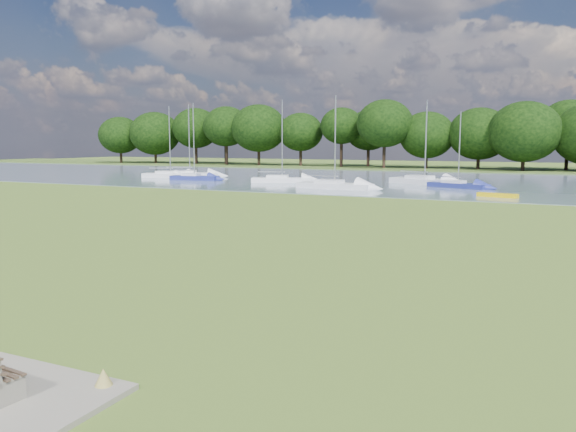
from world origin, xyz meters
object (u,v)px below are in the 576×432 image
at_px(sailboat_6, 189,173).
at_px(sailboat_9, 170,174).
at_px(kayak, 497,195).
at_px(sailboat_4, 457,183).
at_px(sailboat_1, 334,184).
at_px(sailboat_8, 424,179).
at_px(sailboat_5, 282,178).
at_px(sailboat_2, 194,176).

relative_size(sailboat_6, sailboat_9, 1.02).
distance_m(kayak, sailboat_4, 8.92).
xyz_separation_m(sailboat_1, sailboat_8, (6.25, 8.81, 0.04)).
relative_size(sailboat_4, sailboat_9, 0.83).
bearing_deg(sailboat_9, sailboat_8, -13.87).
xyz_separation_m(sailboat_4, sailboat_6, (-31.40, 2.31, 0.11)).
distance_m(kayak, sailboat_9, 38.62).
height_order(sailboat_4, sailboat_5, sailboat_5).
height_order(kayak, sailboat_5, sailboat_5).
bearing_deg(sailboat_6, sailboat_8, -22.06).
bearing_deg(sailboat_8, sailboat_1, -102.17).
bearing_deg(sailboat_1, sailboat_9, 168.91).
xyz_separation_m(sailboat_2, sailboat_5, (10.34, 0.92, -0.00)).
height_order(kayak, sailboat_8, sailboat_8).
distance_m(kayak, sailboat_1, 14.27).
height_order(kayak, sailboat_6, sailboat_6).
bearing_deg(sailboat_4, sailboat_1, -129.46).
relative_size(sailboat_1, sailboat_2, 0.98).
height_order(sailboat_6, sailboat_9, sailboat_6).
relative_size(sailboat_2, sailboat_9, 1.00).
distance_m(sailboat_8, sailboat_9, 29.73).
relative_size(sailboat_2, sailboat_5, 0.99).
distance_m(sailboat_1, sailboat_5, 9.32).
distance_m(sailboat_2, sailboat_8, 24.78).
bearing_deg(kayak, sailboat_4, 131.53).
relative_size(sailboat_5, sailboat_8, 1.03).
bearing_deg(sailboat_5, sailboat_9, 153.53).
bearing_deg(sailboat_8, sailboat_9, -153.24).
xyz_separation_m(kayak, sailboat_6, (-35.56, 10.20, 0.36)).
xyz_separation_m(sailboat_8, sailboat_9, (-29.67, -1.87, -0.04)).
bearing_deg(sailboat_6, sailboat_5, -35.66).
relative_size(sailboat_4, sailboat_6, 0.81).
bearing_deg(sailboat_4, sailboat_6, -163.78).
height_order(sailboat_1, sailboat_5, sailboat_5).
bearing_deg(sailboat_4, sailboat_8, 160.99).
xyz_separation_m(sailboat_1, sailboat_4, (9.95, 5.77, -0.07)).
bearing_deg(sailboat_5, sailboat_1, -53.46).
bearing_deg(sailboat_1, sailboat_2, 172.27).
relative_size(sailboat_1, sailboat_4, 1.19).
distance_m(sailboat_6, sailboat_8, 27.71).
bearing_deg(sailboat_2, sailboat_4, -5.31).
distance_m(kayak, sailboat_6, 37.00).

